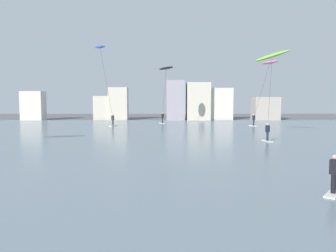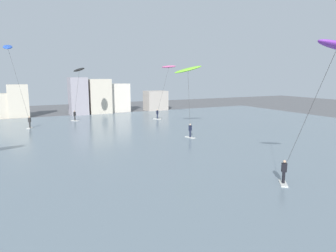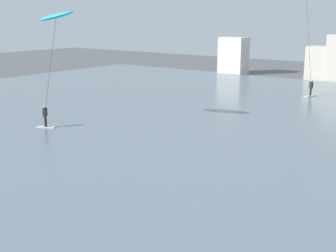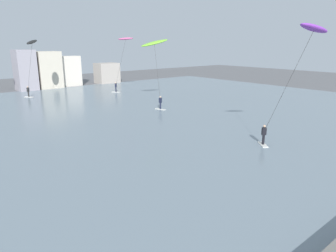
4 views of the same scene
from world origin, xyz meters
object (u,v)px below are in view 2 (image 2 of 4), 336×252
at_px(kitesurfer_lime, 188,75).
at_px(kitesurfer_purple, 328,69).
at_px(kitesurfer_blue, 9,53).
at_px(kitesurfer_pink, 167,73).
at_px(kitesurfer_black, 79,74).

relative_size(kitesurfer_lime, kitesurfer_purple, 0.92).
bearing_deg(kitesurfer_lime, kitesurfer_blue, 141.81).
distance_m(kitesurfer_blue, kitesurfer_pink, 22.91).
bearing_deg(kitesurfer_pink, kitesurfer_blue, 174.23).
height_order(kitesurfer_pink, kitesurfer_purple, kitesurfer_purple).
bearing_deg(kitesurfer_black, kitesurfer_purple, -79.36).
height_order(kitesurfer_black, kitesurfer_purple, kitesurfer_purple).
bearing_deg(kitesurfer_blue, kitesurfer_pink, -5.77).
bearing_deg(kitesurfer_lime, kitesurfer_pink, 74.24).
bearing_deg(kitesurfer_black, kitesurfer_lime, -56.89).
bearing_deg(kitesurfer_purple, kitesurfer_black, 100.64).
bearing_deg(kitesurfer_pink, kitesurfer_black, 169.02).
xyz_separation_m(kitesurfer_blue, kitesurfer_pink, (22.64, -2.29, -2.67)).
distance_m(kitesurfer_black, kitesurfer_purple, 36.67).
bearing_deg(kitesurfer_purple, kitesurfer_lime, 81.12).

